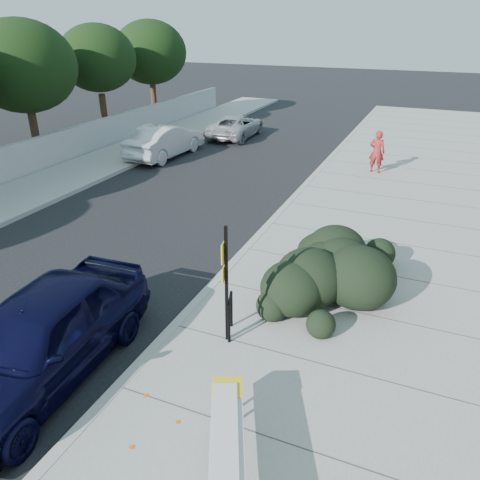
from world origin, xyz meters
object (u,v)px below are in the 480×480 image
Objects in this scene: sign_post at (226,278)px; bike_rack at (230,312)px; pedestrian at (377,152)px; suv_silver at (236,126)px; bench at (227,441)px; sedan_navy at (40,337)px; wagon_silver at (165,141)px.

bike_rack is at bearing 79.91° from sign_post.
pedestrian is at bearing 66.19° from bike_rack.
suv_silver is at bearing -23.44° from pedestrian.
pedestrian is (8.26, -4.25, 0.41)m from suv_silver.
bench is 3.18m from sign_post.
bike_rack is at bearing 36.79° from sedan_navy.
bike_rack is 0.93m from sign_post.
bench is 0.93× the size of sign_post.
sedan_navy reaches higher than bench.
sign_post is 0.50× the size of sedan_navy.
sign_post is at bearing -109.29° from bike_rack.
bench is 17.88m from wagon_silver.
sedan_navy is at bearing 101.42° from suv_silver.
bike_rack is 0.50× the size of pedestrian.
sign_post is at bearing 34.37° from sedan_navy.
bench is 3.23m from bike_rack.
bike_rack is 14.72m from wagon_silver.
sedan_navy reaches higher than suv_silver.
bench is 4.07m from sedan_navy.
sedan_navy is (-4.02, 0.65, 0.15)m from bench.
bike_rack is 18.43m from suv_silver.
sedan_navy reaches higher than bike_rack.
bike_rack is 0.17× the size of sedan_navy.
sign_post reaches higher than bench.
pedestrian is at bearing 66.50° from bench.
pedestrian is (-0.23, 15.68, 0.32)m from bench.
sedan_navy is at bearing 79.61° from pedestrian.
sedan_navy is 1.14× the size of suv_silver.
bike_rack is 0.35× the size of sign_post.
bike_rack is 3.59m from sedan_navy.
sedan_navy is at bearing -158.92° from bike_rack.
bench is at bearing -12.59° from sedan_navy.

